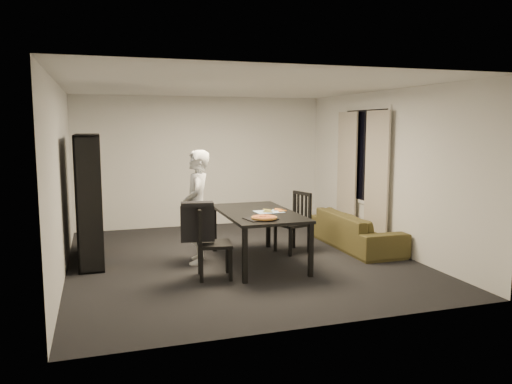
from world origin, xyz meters
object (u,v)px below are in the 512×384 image
object	(u,v)px
sofa	(356,230)
bookshelf	(90,198)
dining_table	(258,216)
chair_left	(208,238)
chair_right	(297,218)
baking_tray	(261,219)
person	(197,207)
pepperoni_pizza	(264,218)

from	to	relation	value
sofa	bookshelf	bearing A→B (deg)	83.49
dining_table	chair_left	world-z (taller)	chair_left
bookshelf	chair_right	world-z (taller)	bookshelf
bookshelf	sofa	size ratio (longest dim) A/B	0.96
bookshelf	baking_tray	xyz separation A→B (m)	(2.21, -1.45, -0.17)
dining_table	person	distance (m)	0.91
dining_table	baking_tray	size ratio (longest dim) A/B	4.62
person	baking_tray	size ratio (longest dim) A/B	4.19
baking_tray	sofa	world-z (taller)	baking_tray
chair_left	sofa	xyz separation A→B (m)	(2.74, 0.92, -0.26)
bookshelf	person	size ratio (longest dim) A/B	1.13
chair_left	pepperoni_pizza	distance (m)	0.81
dining_table	chair_left	bearing A→B (deg)	-149.79
bookshelf	chair_right	bearing A→B (deg)	-7.85
dining_table	chair_left	xyz separation A→B (m)	(-0.87, -0.51, -0.16)
baking_tray	sofa	xyz separation A→B (m)	(2.01, 0.97, -0.49)
chair_left	baking_tray	xyz separation A→B (m)	(0.73, -0.05, 0.23)
pepperoni_pizza	sofa	xyz separation A→B (m)	(1.98, 1.02, -0.51)
bookshelf	sofa	world-z (taller)	bookshelf
pepperoni_pizza	chair_right	bearing A→B (deg)	49.28
sofa	baking_tray	bearing A→B (deg)	115.79
chair_right	pepperoni_pizza	world-z (taller)	chair_right
bookshelf	chair_left	xyz separation A→B (m)	(1.49, -1.40, -0.40)
bookshelf	pepperoni_pizza	size ratio (longest dim) A/B	5.43
baking_tray	chair_left	bearing A→B (deg)	175.99
dining_table	baking_tray	world-z (taller)	baking_tray
dining_table	sofa	distance (m)	1.96
pepperoni_pizza	baking_tray	bearing A→B (deg)	131.17
bookshelf	chair_right	distance (m)	3.22
person	sofa	distance (m)	2.78
baking_tray	bookshelf	bearing A→B (deg)	146.67
chair_right	pepperoni_pizza	distance (m)	1.42
chair_right	chair_left	bearing A→B (deg)	-77.17
baking_tray	pepperoni_pizza	size ratio (longest dim) A/B	1.14
person	baking_tray	bearing A→B (deg)	53.07
person	pepperoni_pizza	distance (m)	1.16
pepperoni_pizza	dining_table	bearing A→B (deg)	79.78
chair_right	person	bearing A→B (deg)	-101.22
dining_table	pepperoni_pizza	bearing A→B (deg)	-100.22
pepperoni_pizza	sofa	bearing A→B (deg)	27.19
chair_left	chair_right	size ratio (longest dim) A/B	0.99
sofa	chair_left	bearing A→B (deg)	108.61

